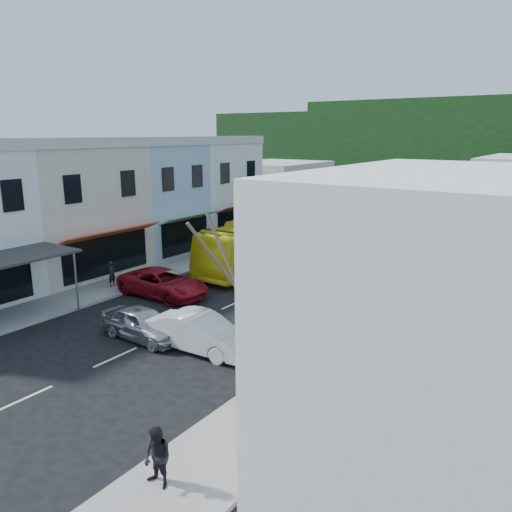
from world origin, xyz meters
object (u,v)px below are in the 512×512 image
Objects in this scene: direction_sign at (271,335)px; street_tree at (240,293)px; car_white at (201,334)px; pedestrian_right at (157,456)px; bus at (265,244)px; pedestrian_left at (112,272)px; car_red at (163,284)px; car_silver at (143,324)px; traffic_signal at (478,206)px.

street_tree reaches higher than direction_sign.
car_white is at bearing 147.52° from street_tree.
bus is at bearing 117.77° from pedestrian_right.
street_tree reaches higher than pedestrian_left.
bus is 6.82× the size of pedestrian_left.
car_red is 12.75m from street_tree.
bus reaches higher than pedestrian_right.
pedestrian_right reaches higher than car_silver.
car_silver is at bearing -171.26° from direction_sign.
pedestrian_left is 0.44× the size of direction_sign.
pedestrian_right reaches higher than car_red.
car_silver is 33.35m from traffic_signal.
car_white is at bearing 124.61° from pedestrian_right.
street_tree is (10.33, -6.76, 3.21)m from car_red.
car_white is 0.56× the size of street_tree.
street_tree is (6.79, -1.96, 3.21)m from car_silver.
pedestrian_left is 17.93m from pedestrian_right.
car_red is 29.76m from traffic_signal.
car_red is 0.87× the size of traffic_signal.
direction_sign is 0.73× the size of traffic_signal.
street_tree is at bearing -105.26° from car_silver.
pedestrian_right is 6.35m from direction_sign.
street_tree is at bearing -123.36° from pedestrian_left.
pedestrian_right is (7.56, -6.52, 0.30)m from car_silver.
car_silver is at bearing 97.46° from traffic_signal.
car_silver is 2.59× the size of pedestrian_left.
car_silver and car_red have the same top height.
car_white is 2.59× the size of pedestrian_left.
bus is 2.64× the size of car_white.
traffic_signal is at bearing 91.75° from pedestrian_right.
car_white is 5.63m from street_tree.
street_tree reaches higher than car_silver.
traffic_signal is (7.09, 32.53, 1.96)m from car_silver.
car_red is 2.71× the size of pedestrian_right.
direction_sign is (9.25, -13.47, 0.38)m from bus.
traffic_signal is at bearing 63.60° from bus.
bus is at bearing -8.76° from car_red.
car_silver is at bearing -144.40° from car_red.
bus reaches higher than car_white.
car_red is (-3.54, 4.80, 0.00)m from car_silver.
direction_sign is at bearing -104.47° from car_white.
street_tree is at bearing 109.27° from traffic_signal.
bus is 13.44m from car_silver.
traffic_signal is (4.21, 32.00, 1.96)m from car_white.
pedestrian_left reaches higher than car_red.
pedestrian_left is at bearing 101.51° from car_red.
pedestrian_right is at bearing -63.63° from bus.
pedestrian_right is (9.92, -19.72, -0.55)m from bus.
car_silver is 5.96m from car_red.
pedestrian_left is (-9.81, 3.53, 0.30)m from car_white.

